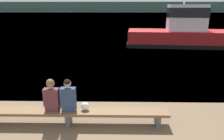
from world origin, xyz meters
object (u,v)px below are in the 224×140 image
person_right (68,97)px  tugboat_red (181,33)px  person_left (52,96)px  bench_main (68,113)px  shopping_bag (85,106)px

person_right → tugboat_red: size_ratio=0.10×
person_left → bench_main: bearing=0.6°
bench_main → tugboat_red: size_ratio=0.61×
shopping_bag → tugboat_red: (6.56, 13.58, 0.56)m
tugboat_red → person_left: bearing=157.0°
bench_main → tugboat_red: (7.04, 13.61, 0.76)m
person_right → tugboat_red: bearing=62.7°
bench_main → tugboat_red: tugboat_red is taller
shopping_bag → person_right: bearing=-176.4°
bench_main → tugboat_red: bearing=62.6°
person_left → person_right: person_left is taller
person_left → shopping_bag: size_ratio=4.00×
person_right → tugboat_red: 15.32m
person_left → tugboat_red: 15.54m
bench_main → person_right: bearing=-6.6°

